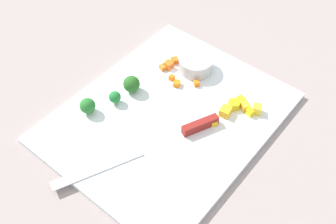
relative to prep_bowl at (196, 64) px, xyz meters
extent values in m
plane|color=gray|center=(0.14, 0.04, -0.03)|extent=(4.00, 4.00, 0.00)
cube|color=white|center=(0.14, 0.04, -0.02)|extent=(0.47, 0.38, 0.01)
cylinder|color=silver|center=(0.00, 0.00, 0.00)|extent=(0.08, 0.08, 0.03)
cube|color=silver|center=(0.33, 0.02, -0.01)|extent=(0.17, 0.09, 0.00)
cube|color=maroon|center=(0.13, 0.11, -0.01)|extent=(0.08, 0.05, 0.02)
cube|color=orange|center=(0.01, -0.05, -0.01)|extent=(0.02, 0.02, 0.01)
cube|color=orange|center=(0.04, 0.03, -0.01)|extent=(0.02, 0.02, 0.01)
cube|color=orange|center=(0.06, -0.02, -0.01)|extent=(0.01, 0.01, 0.01)
cube|color=orange|center=(0.05, -0.06, -0.01)|extent=(0.02, 0.02, 0.01)
cube|color=orange|center=(0.07, 0.00, -0.01)|extent=(0.02, 0.02, 0.01)
cube|color=orange|center=(0.03, -0.06, -0.01)|extent=(0.01, 0.01, 0.01)
cube|color=orange|center=(0.03, -0.05, -0.01)|extent=(0.02, 0.02, 0.02)
cube|color=yellow|center=(0.04, 0.13, -0.01)|extent=(0.03, 0.03, 0.02)
cube|color=yellow|center=(0.03, 0.13, -0.01)|extent=(0.02, 0.02, 0.01)
cube|color=yellow|center=(0.03, 0.15, -0.01)|extent=(0.02, 0.02, 0.01)
cube|color=yellow|center=(0.04, 0.17, -0.01)|extent=(0.02, 0.02, 0.01)
cube|color=yellow|center=(0.10, 0.13, -0.01)|extent=(0.02, 0.02, 0.01)
cube|color=yellow|center=(0.02, 0.17, -0.01)|extent=(0.02, 0.02, 0.02)
cube|color=yellow|center=(0.07, 0.13, -0.01)|extent=(0.03, 0.02, 0.02)
cylinder|color=#8AAF60|center=(0.14, -0.07, -0.01)|extent=(0.01, 0.01, 0.01)
sphere|color=#266322|center=(0.14, -0.07, 0.00)|extent=(0.04, 0.04, 0.04)
cylinder|color=#81AC55|center=(0.19, -0.07, -0.01)|extent=(0.01, 0.01, 0.01)
sphere|color=#217833|center=(0.19, -0.07, 0.00)|extent=(0.03, 0.03, 0.03)
cylinder|color=#93B859|center=(0.24, -0.09, -0.01)|extent=(0.01, 0.01, 0.01)
sphere|color=#27742C|center=(0.24, -0.09, 0.00)|extent=(0.03, 0.03, 0.03)
camera|label=1|loc=(0.57, 0.38, 0.63)|focal=43.98mm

